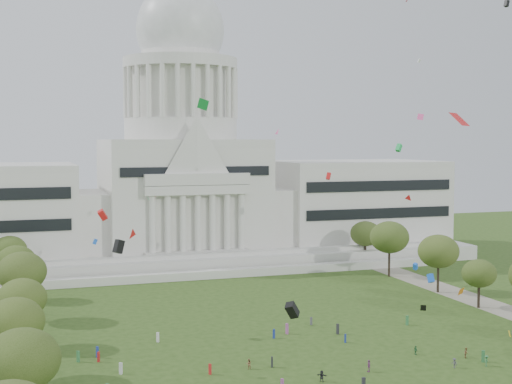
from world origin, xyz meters
name	(u,v)px	position (x,y,z in m)	size (l,w,h in m)	color
capitol	(182,182)	(0.00, 113.59, 22.30)	(160.00, 64.50, 91.30)	silver
path_right	(507,311)	(48.00, 30.00, 0.02)	(8.00, 160.00, 0.04)	gray
row_tree_l_1	(22,360)	(-44.07, -2.96, 8.95)	(8.86, 8.86, 12.59)	black
row_tree_l_2	(15,322)	(-45.04, 17.30, 8.51)	(8.42, 8.42, 11.97)	black
row_tree_l_3	(22,299)	(-44.09, 33.92, 8.21)	(8.12, 8.12, 11.55)	black
row_tree_r_3	(479,273)	(44.40, 34.48, 7.08)	(7.01, 7.01, 9.98)	black
row_tree_l_4	(22,272)	(-44.08, 52.42, 9.39)	(9.29, 9.29, 13.21)	black
row_tree_r_4	(439,251)	(44.76, 50.04, 9.29)	(9.19, 9.19, 13.06)	black
row_tree_l_5	(16,261)	(-45.22, 71.01, 8.42)	(8.33, 8.33, 11.85)	black
row_tree_r_5	(389,237)	(43.49, 70.19, 9.93)	(9.82, 9.82, 13.96)	black
row_tree_l_6	(9,250)	(-46.87, 89.14, 8.27)	(8.19, 8.19, 11.64)	black
row_tree_r_6	(365,234)	(45.96, 88.13, 8.51)	(8.42, 8.42, 11.97)	black
person_2	(466,353)	(22.13, 6.44, 0.82)	(0.79, 0.49, 1.63)	olive
person_3	(454,363)	(17.43, 2.69, 0.76)	(0.99, 0.51, 1.53)	#4C4C51
person_4	(369,366)	(4.41, 5.08, 0.91)	(1.06, 0.58, 1.81)	#994C8C
person_5	(322,376)	(-3.92, 3.28, 0.82)	(1.51, 0.60, 1.63)	#26262B
person_8	(249,364)	(-12.04, 11.85, 0.79)	(0.77, 0.47, 1.58)	olive
person_9	(487,361)	(22.52, 1.81, 0.85)	(1.10, 0.57, 1.70)	#33723F
person_10	(416,350)	(15.36, 10.26, 0.76)	(0.89, 0.48, 1.51)	#33723F
distant_crowd	(237,361)	(-13.35, 13.38, 0.86)	(65.26, 39.01, 1.95)	#33723F
kite_swarm	(324,183)	(0.44, 12.96, 27.59)	(87.10, 102.62, 60.73)	white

